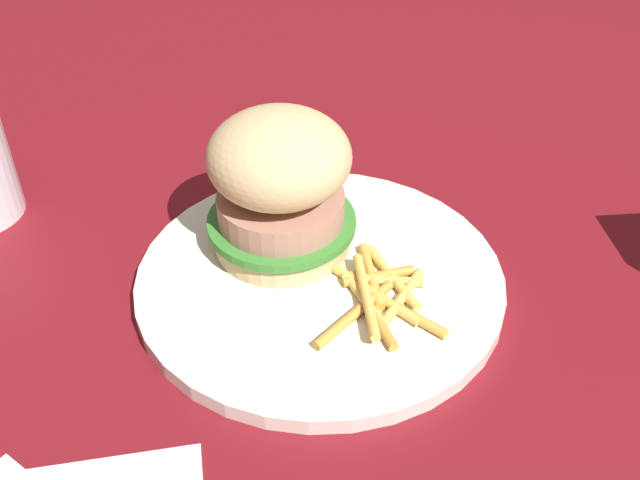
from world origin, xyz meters
name	(u,v)px	position (x,y,z in m)	size (l,w,h in m)	color
ground_plane	(286,272)	(0.00, 0.00, 0.00)	(1.60, 1.60, 0.00)	maroon
plate	(320,279)	(-0.02, 0.02, 0.01)	(0.26, 0.26, 0.01)	silver
sandwich	(285,183)	(0.00, -0.02, 0.07)	(0.11, 0.11, 0.11)	tan
fries_pile	(377,294)	(-0.06, 0.05, 0.02)	(0.09, 0.10, 0.01)	#E5B251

